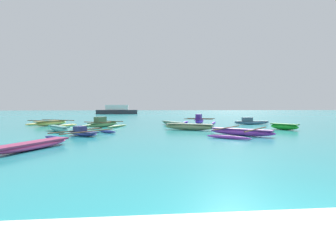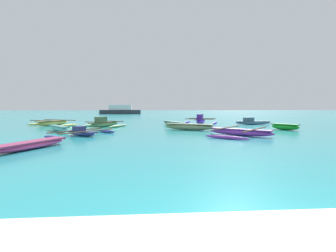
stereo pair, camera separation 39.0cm
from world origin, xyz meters
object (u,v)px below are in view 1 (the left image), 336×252
moored_boat_2 (51,123)px  distant_ferry (117,110)px  moored_boat_0 (241,132)px  moored_boat_9 (83,133)px  moored_boat_4 (199,120)px  moored_boat_7 (58,128)px  moored_boat_3 (284,126)px  moored_boat_6 (251,122)px  moored_boat_1 (33,145)px  moored_boat_8 (103,124)px  moored_boat_5 (173,123)px  moored_boat_10 (189,127)px

moored_boat_2 → distant_ferry: size_ratio=0.50×
moored_boat_0 → moored_boat_9: 10.00m
moored_boat_4 → moored_boat_7: moored_boat_4 is taller
moored_boat_3 → moored_boat_7: moored_boat_3 is taller
moored_boat_2 → moored_boat_6: size_ratio=1.35×
moored_boat_9 → distant_ferry: bearing=130.1°
moored_boat_1 → moored_boat_2: moored_boat_2 is taller
moored_boat_3 → moored_boat_9: bearing=-111.0°
moored_boat_7 → moored_boat_8: moored_boat_8 is taller
moored_boat_6 → moored_boat_7: bearing=-157.7°
moored_boat_3 → moored_boat_4: bearing=179.9°
moored_boat_5 → moored_boat_9: size_ratio=0.88×
moored_boat_1 → distant_ferry: size_ratio=0.40×
moored_boat_0 → moored_boat_3: bearing=77.1°
moored_boat_8 → moored_boat_10: size_ratio=1.05×
moored_boat_4 → distant_ferry: distant_ferry is taller
moored_boat_6 → moored_boat_9: 17.34m
moored_boat_9 → moored_boat_6: bearing=68.6°
moored_boat_2 → moored_boat_9: bearing=-122.5°
moored_boat_1 → moored_boat_7: moored_boat_7 is taller
moored_boat_6 → moored_boat_10: size_ratio=0.94×
distant_ferry → moored_boat_10: bearing=-77.5°
moored_boat_1 → moored_boat_8: moored_boat_8 is taller
moored_boat_6 → moored_boat_7: moored_boat_6 is taller
moored_boat_3 → moored_boat_5: bearing=-156.2°
moored_boat_1 → moored_boat_10: bearing=-21.1°
moored_boat_4 → moored_boat_10: moored_boat_4 is taller
moored_boat_1 → distant_ferry: 53.29m
moored_boat_2 → moored_boat_10: (12.38, -5.83, 0.02)m
moored_boat_3 → moored_boat_9: 15.16m
moored_boat_10 → distant_ferry: size_ratio=0.40×
moored_boat_0 → moored_boat_10: bearing=162.8°
moored_boat_0 → moored_boat_9: bearing=-143.9°
moored_boat_0 → moored_boat_5: 9.79m
moored_boat_1 → moored_boat_9: bearing=13.0°
moored_boat_0 → moored_boat_8: moored_boat_8 is taller
moored_boat_5 → moored_boat_7: 10.60m
moored_boat_10 → moored_boat_3: bearing=23.2°
moored_boat_0 → moored_boat_4: 11.77m
moored_boat_5 → moored_boat_7: bearing=-82.0°
moored_boat_0 → moored_boat_3: 6.12m
moored_boat_8 → moored_boat_7: bearing=176.1°
moored_boat_3 → moored_boat_7: size_ratio=0.76×
moored_boat_5 → moored_boat_8: size_ratio=0.96×
moored_boat_8 → moored_boat_9: bearing=-153.8°
moored_boat_10 → moored_boat_8: bearing=178.6°
moored_boat_2 → moored_boat_7: size_ratio=1.63×
moored_boat_7 → moored_boat_8: 4.95m
moored_boat_0 → moored_boat_8: bearing=-178.6°
moored_boat_7 → distant_ferry: bearing=143.9°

